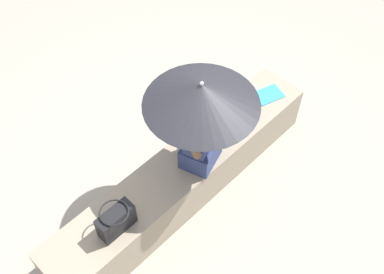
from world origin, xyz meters
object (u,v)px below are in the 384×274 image
(handbag_black, at_px, (116,221))
(magazine, at_px, (269,95))
(tote_bag_canvas, at_px, (241,102))
(parasol, at_px, (201,95))
(person_seated, at_px, (201,133))

(handbag_black, distance_m, magazine, 2.02)
(tote_bag_canvas, bearing_deg, handbag_black, 3.80)
(tote_bag_canvas, bearing_deg, parasol, 11.85)
(parasol, xyz_separation_m, handbag_black, (0.91, -0.04, -0.78))
(person_seated, height_order, tote_bag_canvas, person_seated)
(parasol, height_order, handbag_black, parasol)
(parasol, distance_m, handbag_black, 1.20)
(person_seated, xyz_separation_m, handbag_black, (0.96, -0.00, -0.26))
(tote_bag_canvas, xyz_separation_m, magazine, (-0.38, 0.05, -0.14))
(parasol, height_order, tote_bag_canvas, parasol)
(person_seated, bearing_deg, handbag_black, -0.16)
(handbag_black, bearing_deg, person_seated, 179.84)
(parasol, relative_size, handbag_black, 3.30)
(handbag_black, bearing_deg, parasol, 177.28)
(parasol, bearing_deg, handbag_black, -2.72)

